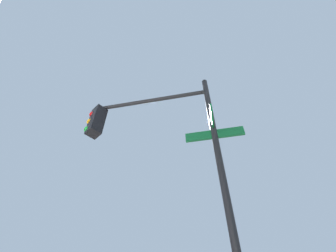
# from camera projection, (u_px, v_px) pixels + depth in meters

# --- Properties ---
(traffic_signal_near) EXTENTS (2.86, 2.01, 5.99)m
(traffic_signal_near) POSITION_uv_depth(u_px,v_px,m) (155.00, 144.00, 4.59)
(traffic_signal_near) COLOR black
(traffic_signal_near) RESTS_ON ground_plane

